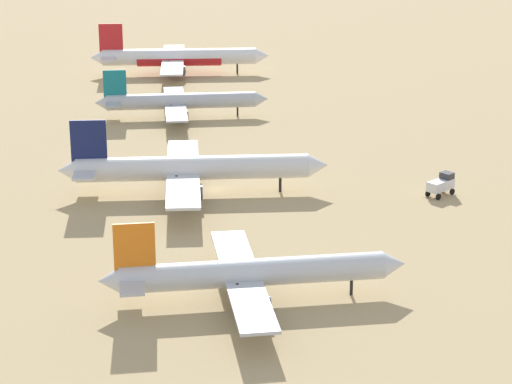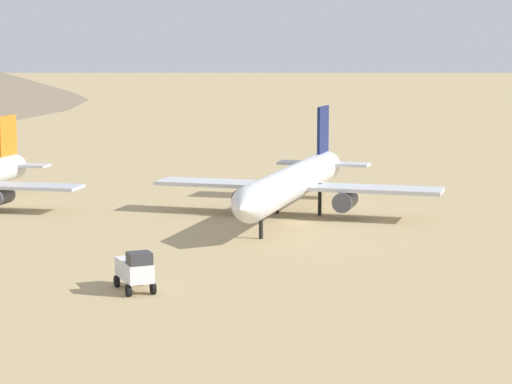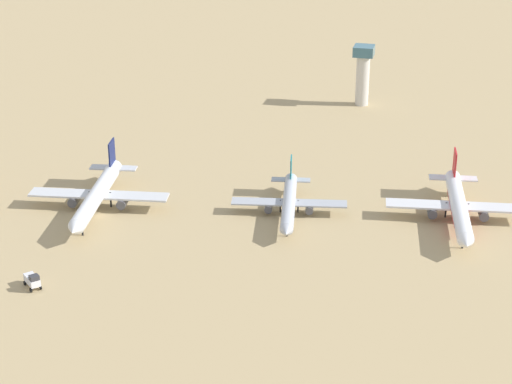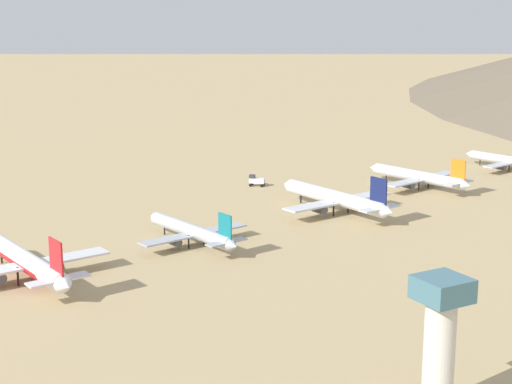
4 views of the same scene
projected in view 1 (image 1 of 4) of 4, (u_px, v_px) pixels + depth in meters
The scene contains 6 objects.
ground_plane at pixel (214, 190), 184.59m from camera, with size 1800.00×1800.00×0.00m, color tan.
parked_jet_1 at pixel (250, 273), 139.31m from camera, with size 41.73×34.22×12.12m.
parked_jet_2 at pixel (190, 169), 181.42m from camera, with size 47.59×38.85×13.73m.
parked_jet_3 at pixel (179, 101), 230.91m from camera, with size 38.71×31.67×11.20m.
parked_jet_4 at pixel (178, 57), 273.13m from camera, with size 47.25×38.54×13.63m.
service_truck at pixel (441, 184), 181.39m from camera, with size 5.39×5.50×3.90m.
Camera 1 is at (19.20, -173.73, 59.82)m, focal length 72.62 mm.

